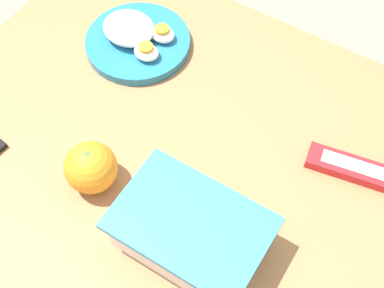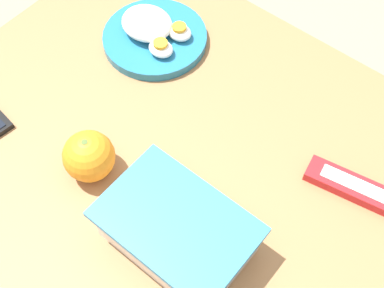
% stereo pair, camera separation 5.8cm
% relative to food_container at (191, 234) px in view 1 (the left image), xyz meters
% --- Properties ---
extents(table, '(0.91, 0.72, 0.77)m').
position_rel_food_container_xyz_m(table, '(0.09, -0.12, -0.14)').
color(table, '#996B42').
rests_on(table, ground_plane).
extents(food_container, '(0.21, 0.14, 0.08)m').
position_rel_food_container_xyz_m(food_container, '(0.00, 0.00, 0.00)').
color(food_container, white).
rests_on(food_container, table).
extents(orange_fruit, '(0.08, 0.08, 0.08)m').
position_rel_food_container_xyz_m(orange_fruit, '(0.18, -0.01, 0.01)').
color(orange_fruit, orange).
rests_on(orange_fruit, table).
extents(rice_plate, '(0.19, 0.19, 0.06)m').
position_rel_food_container_xyz_m(rice_plate, '(0.29, -0.28, -0.01)').
color(rice_plate, teal).
rests_on(rice_plate, table).
extents(candy_bar, '(0.15, 0.07, 0.02)m').
position_rel_food_container_xyz_m(candy_bar, '(-0.15, -0.24, -0.02)').
color(candy_bar, red).
rests_on(candy_bar, table).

